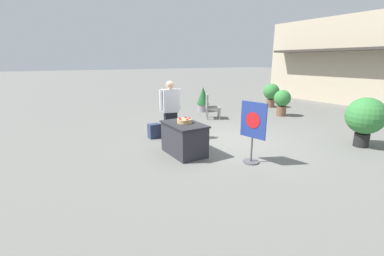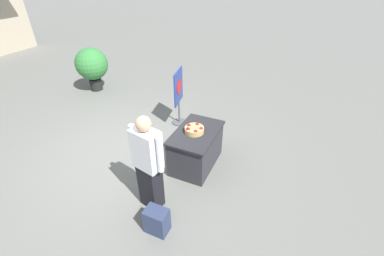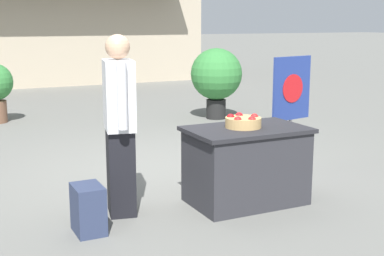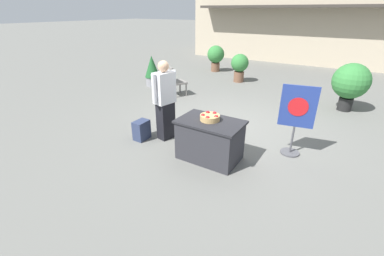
{
  "view_description": "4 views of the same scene",
  "coord_description": "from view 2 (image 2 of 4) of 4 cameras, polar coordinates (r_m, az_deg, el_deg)",
  "views": [
    {
      "loc": [
        5.42,
        -4.37,
        2.21
      ],
      "look_at": [
        0.07,
        -1.08,
        0.56
      ],
      "focal_mm": 24.0,
      "sensor_mm": 36.0,
      "label": 1
    },
    {
      "loc": [
        -3.33,
        -2.97,
        3.39
      ],
      "look_at": [
        0.46,
        -1.26,
        0.7
      ],
      "focal_mm": 24.0,
      "sensor_mm": 36.0,
      "label": 2
    },
    {
      "loc": [
        -2.44,
        -5.8,
        1.79
      ],
      "look_at": [
        0.08,
        -0.61,
        0.63
      ],
      "focal_mm": 50.0,
      "sensor_mm": 36.0,
      "label": 3
    },
    {
      "loc": [
        2.24,
        -5.16,
        2.57
      ],
      "look_at": [
        -0.07,
        -1.49,
        0.57
      ],
      "focal_mm": 24.0,
      "sensor_mm": 36.0,
      "label": 4
    }
  ],
  "objects": [
    {
      "name": "ground_plane",
      "position": [
        5.6,
        -13.9,
        -5.44
      ],
      "size": [
        120.0,
        120.0,
        0.0
      ],
      "primitive_type": "plane",
      "color": "slate"
    },
    {
      "name": "display_table",
      "position": [
        4.94,
        0.9,
        -4.49
      ],
      "size": [
        1.17,
        0.75,
        0.77
      ],
      "color": "#2D2D33",
      "rests_on": "ground_plane"
    },
    {
      "name": "apple_basket",
      "position": [
        4.68,
        0.51,
        -0.34
      ],
      "size": [
        0.35,
        0.35,
        0.13
      ],
      "color": "tan",
      "rests_on": "display_table"
    },
    {
      "name": "poster_board",
      "position": [
        6.09,
        -2.98,
        7.31
      ],
      "size": [
        0.62,
        0.36,
        1.37
      ],
      "rotation": [
        0.0,
        0.0,
        -1.38
      ],
      "color": "#4C4C51",
      "rests_on": "ground_plane"
    },
    {
      "name": "backpack",
      "position": [
        4.02,
        -7.83,
        -19.73
      ],
      "size": [
        0.24,
        0.34,
        0.42
      ],
      "color": "#2D3856",
      "rests_on": "ground_plane"
    },
    {
      "name": "potted_plant_near_right",
      "position": [
        8.47,
        -21.37,
        12.91
      ],
      "size": [
        0.95,
        0.95,
        1.3
      ],
      "color": "black",
      "rests_on": "ground_plane"
    },
    {
      "name": "person_visitor",
      "position": [
        3.92,
        -9.69,
        -7.88
      ],
      "size": [
        0.34,
        0.6,
        1.68
      ],
      "rotation": [
        0.0,
        0.0,
        -0.21
      ],
      "color": "black",
      "rests_on": "ground_plane"
    }
  ]
}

